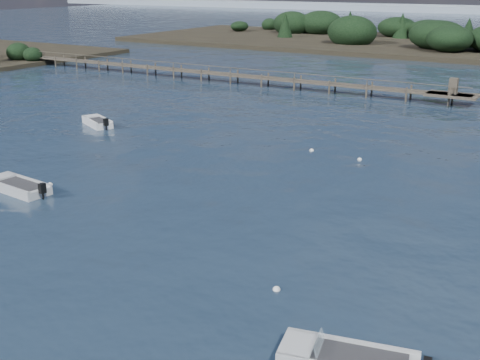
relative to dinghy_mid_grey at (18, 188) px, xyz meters
The scene contains 9 objects.
ground 53.48m from the dinghy_mid_grey, 76.69° to the left, with size 400.00×400.00×0.00m, color #152131.
dinghy_mid_grey is the anchor object (origin of this frame).
tender_far_grey 16.89m from the dinghy_mid_grey, 117.77° to the left, with size 4.02×2.87×1.30m.
buoy_b 19.13m from the dinghy_mid_grey, ahead, with size 0.32×0.32×0.32m, color silver.
buoy_c 1.93m from the dinghy_mid_grey, 64.56° to the left, with size 0.32×0.32×0.32m, color silver.
buoy_e 20.60m from the dinghy_mid_grey, 56.47° to the left, with size 0.32×0.32×0.32m, color silver.
buoy_extra_a 22.66m from the dinghy_mid_grey, 47.67° to the left, with size 0.32×0.32×0.32m, color silver.
jetty 41.14m from the dinghy_mid_grey, 103.25° to the left, with size 64.50×3.20×3.40m.
distant_haze 235.24m from the dinghy_mid_grey, 109.28° to the left, with size 280.00×20.00×2.40m, color #8797A7.
Camera 1 is at (16.61, -14.25, 12.05)m, focal length 45.00 mm.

